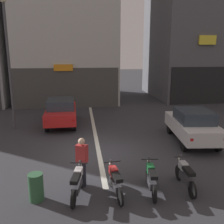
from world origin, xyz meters
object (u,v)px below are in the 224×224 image
Objects in this scene: street_lamp at (8,52)px; motorcycle_green_row_centre at (151,178)px; motorcycle_white_row_leftmost at (77,183)px; motorcycle_red_row_left_mid at (115,181)px; motorcycle_silver_row_right_mid at (185,175)px; trash_bin at (36,187)px; car_red_crossing_near at (61,111)px; person_by_motorcycles at (82,162)px; car_white_parked_kerbside at (192,124)px.

street_lamp is 10.53m from motorcycle_green_row_centre.
motorcycle_white_row_leftmost and motorcycle_green_row_centre have the same top height.
motorcycle_red_row_left_mid is 2.32m from motorcycle_silver_row_right_mid.
motorcycle_silver_row_right_mid is 1.97× the size of trash_bin.
car_red_crossing_near is at bearing 105.01° from motorcycle_red_row_left_mid.
motorcycle_white_row_leftmost is 0.99× the size of motorcycle_silver_row_right_mid.
person_by_motorcycles reaches higher than car_red_crossing_near.
motorcycle_red_row_left_mid is at bearing -74.99° from car_red_crossing_near.
street_lamp is at bearing -170.84° from car_red_crossing_near.
motorcycle_red_row_left_mid is (1.15, -0.05, 0.00)m from motorcycle_white_row_leftmost.
motorcycle_white_row_leftmost is at bearing -179.26° from motorcycle_silver_row_right_mid.
person_by_motorcycles is at bearing 170.27° from motorcycle_silver_row_right_mid.
car_white_parked_kerbside is 6.58m from person_by_motorcycles.
trash_bin is at bearing -72.07° from street_lamp.
car_white_parked_kerbside is 10.53m from street_lamp.
motorcycle_white_row_leftmost and motorcycle_silver_row_right_mid have the same top height.
car_white_parked_kerbside is at bearing -29.91° from car_red_crossing_near.
person_by_motorcycles is at bearing 25.99° from trash_bin.
motorcycle_white_row_leftmost is 1.22m from trash_bin.
motorcycle_green_row_centre is (6.04, -7.68, -3.92)m from street_lamp.
car_white_parked_kerbside is at bearing 63.07° from motorcycle_silver_row_right_mid.
motorcycle_white_row_leftmost is at bearing -82.74° from car_red_crossing_near.
street_lamp is (-9.34, 3.39, 3.49)m from car_white_parked_kerbside.
car_red_crossing_near is 2.51× the size of motorcycle_white_row_leftmost.
car_red_crossing_near reaches higher than motorcycle_red_row_left_mid.
trash_bin is at bearing -178.72° from motorcycle_silver_row_right_mid.
motorcycle_green_row_centre is (3.35, -8.11, -0.43)m from car_red_crossing_near.
car_white_parked_kerbside is 8.11m from trash_bin.
person_by_motorcycles reaches higher than motorcycle_red_row_left_mid.
street_lamp is 8.54× the size of trash_bin.
motorcycle_green_row_centre and motorcycle_silver_row_right_mid have the same top height.
street_lamp is at bearing 107.93° from trash_bin.
motorcycle_white_row_leftmost is (3.72, -7.67, -3.92)m from street_lamp.
motorcycle_silver_row_right_mid is (-2.15, -4.23, -0.43)m from car_white_parked_kerbside.
motorcycle_silver_row_right_mid is 4.69m from trash_bin.
motorcycle_red_row_left_mid is at bearing -135.93° from car_white_parked_kerbside.
car_red_crossing_near is 8.18m from trash_bin.
street_lamp reaches higher than car_red_crossing_near.
motorcycle_white_row_leftmost is 1.94× the size of trash_bin.
car_red_crossing_near reaches higher than motorcycle_white_row_leftmost.
car_white_parked_kerbside is at bearing 32.37° from trash_bin.
motorcycle_silver_row_right_mid is at bearing -60.80° from car_red_crossing_near.
street_lamp reaches higher than motorcycle_red_row_left_mid.
motorcycle_white_row_leftmost is at bearing -104.54° from person_by_motorcycles.
person_by_motorcycles is 1.96× the size of trash_bin.
motorcycle_red_row_left_mid is 2.37m from trash_bin.
car_white_parked_kerbside is 7.07m from motorcycle_white_row_leftmost.
car_red_crossing_near is 0.97× the size of car_white_parked_kerbside.
motorcycle_silver_row_right_mid is (7.19, -7.62, -3.92)m from street_lamp.
car_white_parked_kerbside is 6.23m from motorcycle_red_row_left_mid.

